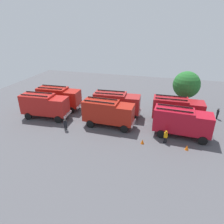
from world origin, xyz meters
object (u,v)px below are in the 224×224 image
object	(u,v)px
firefighter_4	(166,136)
tree_0	(184,88)
fire_truck_4	(117,103)
firefighter_1	(65,124)
fire_truck_2	(182,121)
traffic_cone_1	(187,148)
fire_truck_1	(108,112)
traffic_cone_0	(142,142)
firefighter_2	(99,101)
fire_truck_5	(177,109)
firefighter_0	(218,113)
fire_truck_3	(59,97)
firefighter_3	(117,104)
tree_1	(186,85)
fire_truck_0	(45,105)

from	to	relation	value
firefighter_4	tree_0	bearing A→B (deg)	2.55
fire_truck_4	firefighter_1	world-z (taller)	fire_truck_4
fire_truck_2	traffic_cone_1	bearing A→B (deg)	-73.34
fire_truck_4	traffic_cone_1	world-z (taller)	fire_truck_4
fire_truck_1	traffic_cone_0	distance (m)	6.53
firefighter_2	traffic_cone_1	distance (m)	17.40
fire_truck_5	firefighter_0	world-z (taller)	fire_truck_5
fire_truck_2	fire_truck_5	size ratio (longest dim) A/B	1.01
firefighter_2	traffic_cone_1	bearing A→B (deg)	125.64
fire_truck_4	traffic_cone_0	size ratio (longest dim) A/B	12.14
fire_truck_2	traffic_cone_1	distance (m)	3.59
firefighter_1	firefighter_2	bearing A→B (deg)	-28.25
fire_truck_3	firefighter_3	bearing A→B (deg)	12.47
traffic_cone_0	fire_truck_4	bearing A→B (deg)	125.91
fire_truck_1	traffic_cone_1	size ratio (longest dim) A/B	11.77
traffic_cone_0	firefighter_3	bearing A→B (deg)	120.79
tree_0	fire_truck_3	bearing A→B (deg)	-162.01
fire_truck_2	tree_1	world-z (taller)	tree_1
fire_truck_0	tree_1	world-z (taller)	tree_1
fire_truck_4	firefighter_3	size ratio (longest dim) A/B	4.02
fire_truck_1	firefighter_0	distance (m)	16.78
firefighter_1	firefighter_4	distance (m)	13.22
firefighter_0	firefighter_2	world-z (taller)	firefighter_0
firefighter_1	fire_truck_3	bearing A→B (deg)	15.02
firefighter_4	traffic_cone_1	distance (m)	2.69
firefighter_3	firefighter_2	bearing A→B (deg)	-160.75
traffic_cone_1	fire_truck_1	bearing A→B (deg)	163.03
tree_1	traffic_cone_0	distance (m)	13.59
tree_1	traffic_cone_0	size ratio (longest dim) A/B	10.92
fire_truck_0	tree_0	distance (m)	22.83
firefighter_3	traffic_cone_1	bearing A→B (deg)	-8.35
tree_1	traffic_cone_1	size ratio (longest dim) A/B	10.67
firefighter_2	fire_truck_5	bearing A→B (deg)	147.36
firefighter_1	traffic_cone_1	distance (m)	15.71
firefighter_2	firefighter_3	distance (m)	3.69
fire_truck_2	tree_1	size ratio (longest dim) A/B	1.11
firefighter_4	traffic_cone_1	size ratio (longest dim) A/B	2.64
firefighter_4	traffic_cone_0	world-z (taller)	firefighter_4
fire_truck_0	fire_truck_4	bearing A→B (deg)	16.71
fire_truck_1	fire_truck_5	bearing A→B (deg)	23.17
tree_1	fire_truck_2	bearing A→B (deg)	-94.90
fire_truck_0	firefighter_4	bearing A→B (deg)	-10.31
fire_truck_3	fire_truck_0	bearing A→B (deg)	-97.27
firefighter_3	traffic_cone_0	xyz separation A→B (m)	(5.51, -9.25, -0.73)
firefighter_4	traffic_cone_1	world-z (taller)	firefighter_4
fire_truck_5	firefighter_0	distance (m)	6.84
tree_1	firefighter_0	bearing A→B (deg)	-22.31
fire_truck_2	traffic_cone_1	xyz separation A→B (m)	(0.71, -2.99, -1.84)
fire_truck_2	firefighter_1	world-z (taller)	fire_truck_2
firefighter_0	firefighter_4	xyz separation A→B (m)	(-7.40, -8.92, -0.04)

